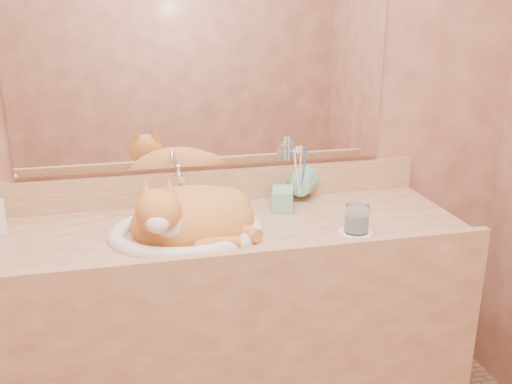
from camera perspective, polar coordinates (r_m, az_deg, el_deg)
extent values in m
cube|color=brown|center=(2.01, -5.14, 9.94)|extent=(2.40, 0.02, 2.50)
cube|color=white|center=(1.99, -5.21, 13.88)|extent=(1.30, 0.02, 0.80)
imported|color=#75BC97|center=(1.95, 2.64, 0.02)|extent=(0.09, 0.09, 0.16)
imported|color=#75BC97|center=(2.06, 4.41, 0.29)|extent=(0.16, 0.16, 0.11)
cylinder|color=white|center=(1.83, 9.96, -4.08)|extent=(0.11, 0.11, 0.01)
cylinder|color=silver|center=(1.81, 10.04, -2.63)|extent=(0.08, 0.08, 0.09)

